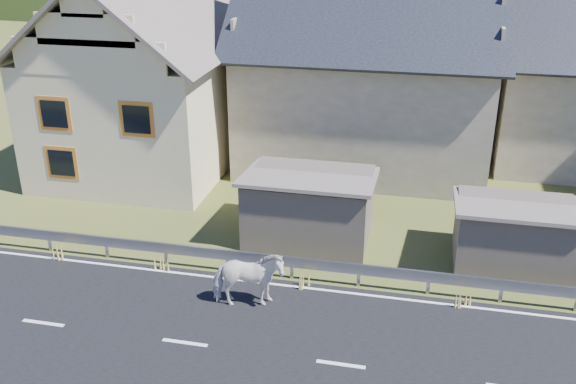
# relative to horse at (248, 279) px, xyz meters

# --- Properties ---
(ground) EXTENTS (160.00, 160.00, 0.00)m
(ground) POSITION_rel_horse_xyz_m (2.87, -1.97, -0.89)
(ground) COLOR #303D18
(ground) RESTS_ON ground
(road) EXTENTS (60.00, 7.00, 0.04)m
(road) POSITION_rel_horse_xyz_m (2.87, -1.97, -0.87)
(road) COLOR black
(road) RESTS_ON ground
(lane_markings) EXTENTS (60.00, 6.60, 0.01)m
(lane_markings) POSITION_rel_horse_xyz_m (2.87, -1.97, -0.84)
(lane_markings) COLOR silver
(lane_markings) RESTS_ON road
(guardrail) EXTENTS (28.10, 0.09, 0.75)m
(guardrail) POSITION_rel_horse_xyz_m (2.87, 1.71, -0.32)
(guardrail) COLOR #93969B
(guardrail) RESTS_ON ground
(shed_left) EXTENTS (4.30, 3.30, 2.40)m
(shed_left) POSITION_rel_horse_xyz_m (0.87, 4.53, 0.21)
(shed_left) COLOR #64574B
(shed_left) RESTS_ON ground
(shed_right) EXTENTS (3.80, 2.90, 2.20)m
(shed_right) POSITION_rel_horse_xyz_m (7.37, 4.03, 0.11)
(shed_right) COLOR #64574B
(shed_right) RESTS_ON ground
(house_cream) EXTENTS (7.80, 9.80, 8.30)m
(house_cream) POSITION_rel_horse_xyz_m (-7.14, 10.03, 3.47)
(house_cream) COLOR beige
(house_cream) RESTS_ON ground
(house_stone_a) EXTENTS (10.80, 9.80, 8.90)m
(house_stone_a) POSITION_rel_horse_xyz_m (1.87, 13.03, 3.75)
(house_stone_a) COLOR tan
(house_stone_a) RESTS_ON ground
(mountain) EXTENTS (440.00, 280.00, 260.00)m
(mountain) POSITION_rel_horse_xyz_m (7.87, 178.03, -20.89)
(mountain) COLOR #233B0F
(mountain) RESTS_ON ground
(horse) EXTENTS (1.37, 2.16, 1.69)m
(horse) POSITION_rel_horse_xyz_m (0.00, 0.00, 0.00)
(horse) COLOR silver
(horse) RESTS_ON road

